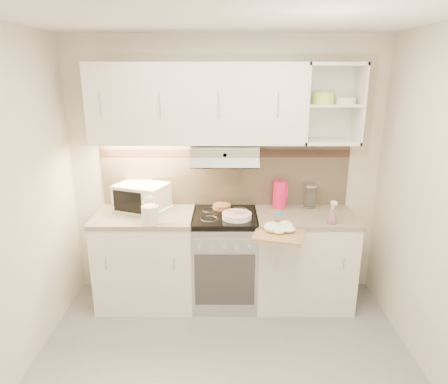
# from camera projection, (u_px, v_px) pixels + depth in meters

# --- Properties ---
(ground) EXTENTS (3.00, 3.00, 0.00)m
(ground) POSITION_uv_depth(u_px,v_px,m) (225.00, 382.00, 2.92)
(ground) COLOR gray
(ground) RESTS_ON ground
(room_shell) EXTENTS (3.04, 2.84, 2.52)m
(room_shell) POSITION_uv_depth(u_px,v_px,m) (225.00, 153.00, 2.79)
(room_shell) COLOR beige
(room_shell) RESTS_ON ground
(base_cabinet_left) EXTENTS (0.90, 0.60, 0.86)m
(base_cabinet_left) POSITION_uv_depth(u_px,v_px,m) (147.00, 260.00, 3.85)
(base_cabinet_left) COLOR white
(base_cabinet_left) RESTS_ON ground
(worktop_left) EXTENTS (0.92, 0.62, 0.04)m
(worktop_left) POSITION_uv_depth(u_px,v_px,m) (144.00, 216.00, 3.71)
(worktop_left) COLOR gray
(worktop_left) RESTS_ON base_cabinet_left
(base_cabinet_right) EXTENTS (0.90, 0.60, 0.86)m
(base_cabinet_right) POSITION_uv_depth(u_px,v_px,m) (303.00, 260.00, 3.84)
(base_cabinet_right) COLOR white
(base_cabinet_right) RESTS_ON ground
(worktop_right) EXTENTS (0.92, 0.62, 0.04)m
(worktop_right) POSITION_uv_depth(u_px,v_px,m) (305.00, 217.00, 3.71)
(worktop_right) COLOR gray
(worktop_right) RESTS_ON base_cabinet_right
(electric_range) EXTENTS (0.60, 0.60, 0.90)m
(electric_range) POSITION_uv_depth(u_px,v_px,m) (225.00, 258.00, 3.84)
(electric_range) COLOR #B7B7BC
(electric_range) RESTS_ON ground
(microwave) EXTENTS (0.55, 0.48, 0.26)m
(microwave) POSITION_uv_depth(u_px,v_px,m) (142.00, 197.00, 3.78)
(microwave) COLOR silver
(microwave) RESTS_ON worktop_left
(watering_can) EXTENTS (0.29, 0.15, 0.24)m
(watering_can) POSITION_uv_depth(u_px,v_px,m) (151.00, 213.00, 3.47)
(watering_can) COLOR white
(watering_can) RESTS_ON worktop_left
(plate_stack) EXTENTS (0.27, 0.27, 0.06)m
(plate_stack) POSITION_uv_depth(u_px,v_px,m) (237.00, 216.00, 3.60)
(plate_stack) COLOR white
(plate_stack) RESTS_ON electric_range
(bread_loaf) EXTENTS (0.17, 0.17, 0.04)m
(bread_loaf) POSITION_uv_depth(u_px,v_px,m) (222.00, 207.00, 3.85)
(bread_loaf) COLOR #A37045
(bread_loaf) RESTS_ON electric_range
(pink_pitcher) EXTENTS (0.14, 0.13, 0.27)m
(pink_pitcher) POSITION_uv_depth(u_px,v_px,m) (280.00, 194.00, 3.86)
(pink_pitcher) COLOR #E3174E
(pink_pitcher) RESTS_ON worktop_right
(glass_jar) EXTENTS (0.12, 0.12, 0.24)m
(glass_jar) POSITION_uv_depth(u_px,v_px,m) (310.00, 196.00, 3.86)
(glass_jar) COLOR white
(glass_jar) RESTS_ON worktop_right
(spice_jar) EXTENTS (0.07, 0.07, 0.10)m
(spice_jar) POSITION_uv_depth(u_px,v_px,m) (279.00, 218.00, 3.48)
(spice_jar) COLOR white
(spice_jar) RESTS_ON worktop_right
(spray_bottle) EXTENTS (0.08, 0.08, 0.22)m
(spray_bottle) POSITION_uv_depth(u_px,v_px,m) (332.00, 214.00, 3.47)
(spray_bottle) COLOR #FF9CCC
(spray_bottle) RESTS_ON worktop_right
(cutting_board) EXTENTS (0.49, 0.46, 0.02)m
(cutting_board) POSITION_uv_depth(u_px,v_px,m) (279.00, 234.00, 3.33)
(cutting_board) COLOR tan
(cutting_board) RESTS_ON base_cabinet_right
(dish_towel) EXTENTS (0.30, 0.27, 0.07)m
(dish_towel) POSITION_uv_depth(u_px,v_px,m) (279.00, 227.00, 3.36)
(dish_towel) COLOR white
(dish_towel) RESTS_ON cutting_board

